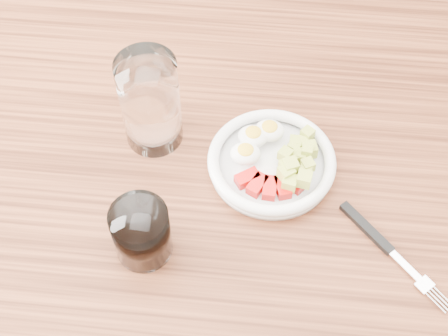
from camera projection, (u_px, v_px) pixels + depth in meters
The scene contains 5 objects.
dining_table at pixel (230, 220), 0.99m from camera, with size 1.50×0.90×0.77m.
bowl at pixel (272, 160), 0.91m from camera, with size 0.19×0.19×0.05m.
fork at pixel (380, 241), 0.85m from camera, with size 0.15×0.15×0.01m.
water_glass at pixel (150, 102), 0.90m from camera, with size 0.09×0.09×0.15m, color white.
coffee_glass at pixel (141, 233), 0.82m from camera, with size 0.08×0.08×0.09m.
Camera 1 is at (0.04, -0.49, 1.53)m, focal length 50.00 mm.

